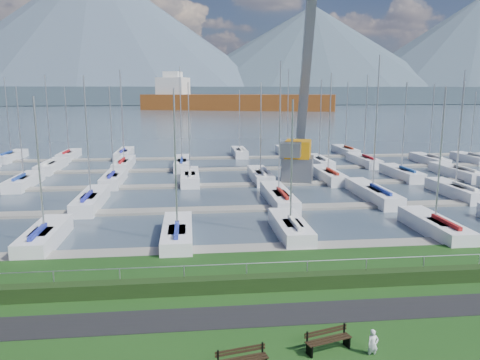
{
  "coord_description": "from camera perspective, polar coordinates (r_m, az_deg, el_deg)",
  "views": [
    {
      "loc": [
        -3.64,
        -21.19,
        9.39
      ],
      "look_at": [
        0.0,
        12.0,
        3.0
      ],
      "focal_mm": 35.0,
      "sensor_mm": 36.0,
      "label": 1
    }
  ],
  "objects": [
    {
      "name": "person",
      "position": [
        18.38,
        15.92,
        -18.32
      ],
      "size": [
        0.44,
        0.31,
        1.12
      ],
      "primitive_type": "imported",
      "rotation": [
        0.0,
        0.0,
        0.11
      ],
      "color": "silver",
      "rests_on": "grass"
    },
    {
      "name": "mountains",
      "position": [
        427.58,
        -4.95,
        15.8
      ],
      "size": [
        1190.0,
        360.0,
        115.0
      ],
      "color": "#404B5D",
      "rests_on": "water"
    },
    {
      "name": "path",
      "position": [
        20.78,
        4.7,
        -16.03
      ],
      "size": [
        160.0,
        2.0,
        0.04
      ],
      "primitive_type": "cube",
      "color": "black",
      "rests_on": "grass"
    },
    {
      "name": "fence",
      "position": [
        23.0,
        3.31,
        -10.04
      ],
      "size": [
        80.0,
        0.04,
        0.04
      ],
      "primitive_type": "cylinder",
      "rotation": [
        0.0,
        1.57,
        0.0
      ],
      "color": "#999CA1",
      "rests_on": "grass"
    },
    {
      "name": "docks",
      "position": [
        48.29,
        -1.81,
        -0.65
      ],
      "size": [
        90.0,
        41.6,
        0.25
      ],
      "color": "#65615E",
      "rests_on": "water"
    },
    {
      "name": "bench_left",
      "position": [
        16.98,
        0.22,
        -21.06
      ],
      "size": [
        1.85,
        0.79,
        0.85
      ],
      "rotation": [
        0.0,
        0.0,
        0.21
      ],
      "color": "black",
      "rests_on": "grass"
    },
    {
      "name": "hedge",
      "position": [
        22.96,
        3.46,
        -12.38
      ],
      "size": [
        80.0,
        0.7,
        0.7
      ],
      "primitive_type": "cube",
      "color": "black",
      "rests_on": "grass"
    },
    {
      "name": "cargo_ship_mid",
      "position": [
        239.35,
        -1.38,
        9.44
      ],
      "size": [
        97.58,
        47.34,
        21.5
      ],
      "rotation": [
        0.0,
        0.0,
        -0.32
      ],
      "color": "brown",
      "rests_on": "water"
    },
    {
      "name": "water",
      "position": [
        281.38,
        -5.58,
        8.79
      ],
      "size": [
        800.0,
        540.0,
        0.2
      ],
      "primitive_type": "cube",
      "color": "#3E4C5A"
    },
    {
      "name": "crane",
      "position": [
        51.23,
        7.32,
        6.2
      ],
      "size": [
        5.55,
        13.48,
        22.35
      ],
      "rotation": [
        0.0,
        0.0,
        -0.31
      ],
      "color": "slate",
      "rests_on": "water"
    },
    {
      "name": "sailboat_fleet",
      "position": [
        50.15,
        -4.18,
        6.19
      ],
      "size": [
        75.57,
        49.89,
        13.05
      ],
      "color": "silver",
      "rests_on": "water"
    },
    {
      "name": "foothill",
      "position": [
        351.22,
        -5.76,
        10.23
      ],
      "size": [
        900.0,
        80.0,
        12.0
      ],
      "primitive_type": "cube",
      "color": "#3B4B57",
      "rests_on": "water"
    },
    {
      "name": "bench_right",
      "position": [
        18.37,
        10.66,
        -18.6
      ],
      "size": [
        1.85,
        0.91,
        0.85
      ],
      "rotation": [
        0.0,
        0.0,
        0.29
      ],
      "color": "black",
      "rests_on": "grass"
    }
  ]
}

